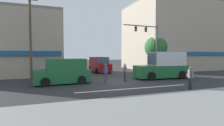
# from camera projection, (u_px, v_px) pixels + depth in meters

# --- Properties ---
(ground_plane) EXTENTS (120.00, 120.00, 0.00)m
(ground_plane) POSITION_uv_depth(u_px,v_px,m) (118.00, 81.00, 16.08)
(ground_plane) COLOR #2B2B2D
(lane_marking_stripe) EXTENTS (9.00, 0.24, 0.01)m
(lane_marking_stripe) POSITION_uv_depth(u_px,v_px,m) (136.00, 88.00, 12.80)
(lane_marking_stripe) COLOR silver
(lane_marking_stripe) RESTS_ON ground
(sidewalk_curb) EXTENTS (40.00, 5.00, 0.16)m
(sidewalk_curb) POSITION_uv_depth(u_px,v_px,m) (187.00, 106.00, 8.11)
(sidewalk_curb) COLOR gray
(sidewalk_curb) RESTS_ON ground
(building_left_block) EXTENTS (11.85, 9.04, 7.55)m
(building_left_block) POSITION_uv_depth(u_px,v_px,m) (10.00, 44.00, 21.04)
(building_left_block) COLOR tan
(building_left_block) RESTS_ON ground
(building_right_corner) EXTENTS (13.46, 11.27, 10.91)m
(building_right_corner) POSITION_uv_depth(u_px,v_px,m) (170.00, 37.00, 30.06)
(building_right_corner) COLOR tan
(building_right_corner) RESTS_ON ground
(street_tree) EXTENTS (3.08, 3.08, 5.00)m
(street_tree) POSITION_uv_depth(u_px,v_px,m) (156.00, 47.00, 23.85)
(street_tree) COLOR #4C3823
(street_tree) RESTS_ON ground
(utility_pole_near_left) EXTENTS (1.40, 0.22, 8.01)m
(utility_pole_near_left) POSITION_uv_depth(u_px,v_px,m) (31.00, 37.00, 16.43)
(utility_pole_near_left) COLOR brown
(utility_pole_near_left) RESTS_ON ground
(utility_pole_far_right) EXTENTS (1.40, 0.22, 7.63)m
(utility_pole_far_right) POSITION_uv_depth(u_px,v_px,m) (153.00, 44.00, 25.62)
(utility_pole_far_right) COLOR brown
(utility_pole_far_right) RESTS_ON ground
(traffic_light_mast) EXTENTS (4.89, 0.41, 6.20)m
(traffic_light_mast) POSITION_uv_depth(u_px,v_px,m) (150.00, 41.00, 21.85)
(traffic_light_mast) COLOR #47474C
(traffic_light_mast) RESTS_ON ground
(van_crossing_leftbound) EXTENTS (4.73, 2.32, 2.11)m
(van_crossing_leftbound) POSITION_uv_depth(u_px,v_px,m) (64.00, 72.00, 14.82)
(van_crossing_leftbound) COLOR #1E6033
(van_crossing_leftbound) RESTS_ON ground
(van_crossing_center) EXTENTS (2.31, 4.73, 2.11)m
(van_crossing_center) POSITION_uv_depth(u_px,v_px,m) (99.00, 65.00, 24.34)
(van_crossing_center) COLOR maroon
(van_crossing_center) RESTS_ON ground
(box_truck_parked_curbside) EXTENTS (5.73, 2.55, 2.75)m
(box_truck_parked_curbside) POSITION_uv_depth(u_px,v_px,m) (164.00, 66.00, 18.06)
(box_truck_parked_curbside) COLOR #1E6033
(box_truck_parked_curbside) RESTS_ON ground
(pedestrian_foreground_with_bag) EXTENTS (0.42, 0.67, 1.67)m
(pedestrian_foreground_with_bag) POSITION_uv_depth(u_px,v_px,m) (190.00, 77.00, 12.08)
(pedestrian_foreground_with_bag) COLOR #232838
(pedestrian_foreground_with_bag) RESTS_ON ground
(pedestrian_mid_crossing) EXTENTS (0.37, 0.67, 1.67)m
(pedestrian_mid_crossing) POSITION_uv_depth(u_px,v_px,m) (125.00, 71.00, 15.90)
(pedestrian_mid_crossing) COLOR #333338
(pedestrian_mid_crossing) RESTS_ON ground
(pedestrian_far_side) EXTENTS (0.41, 0.45, 1.67)m
(pedestrian_far_side) POSITION_uv_depth(u_px,v_px,m) (106.00, 72.00, 15.21)
(pedestrian_far_side) COLOR #4C4742
(pedestrian_far_side) RESTS_ON ground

